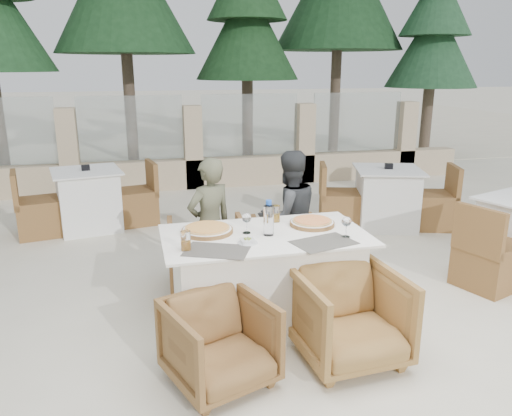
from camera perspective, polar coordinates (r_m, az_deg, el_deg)
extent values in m
plane|color=silver|center=(4.30, 1.04, -12.38)|extent=(80.00, 80.00, 0.00)
cube|color=beige|center=(17.80, -10.73, 9.15)|extent=(30.00, 16.00, 0.01)
cone|color=#1C4421|center=(11.22, -14.94, 21.68)|extent=(2.86, 2.86, 6.50)
cone|color=#1B401E|center=(11.14, -1.02, 18.35)|extent=(2.20, 2.20, 5.00)
cone|color=#1A401F|center=(12.48, 9.46, 22.04)|extent=(2.99, 2.99, 6.80)
cone|color=#234E2D|center=(12.04, 19.50, 16.11)|extent=(1.98, 1.98, 4.50)
cube|color=#534E47|center=(3.57, -4.50, -4.87)|extent=(0.53, 0.46, 0.00)
cube|color=#57534B|center=(3.75, 7.75, -3.93)|extent=(0.51, 0.41, 0.00)
cylinder|color=orange|center=(3.95, -5.59, -2.45)|extent=(0.53, 0.53, 0.05)
cylinder|color=#EC4E20|center=(4.14, 6.42, -1.66)|extent=(0.43, 0.43, 0.05)
cylinder|color=#A7C5DC|center=(3.85, 1.45, -1.12)|extent=(0.10, 0.10, 0.28)
cylinder|color=orange|center=(3.59, -8.03, -3.72)|extent=(0.08, 0.08, 0.14)
cylinder|color=#C78A1C|center=(4.20, 2.28, -0.65)|extent=(0.09, 0.09, 0.14)
imported|color=#9B6738|center=(4.69, -5.55, -5.45)|extent=(0.76, 0.78, 0.67)
imported|color=#9C6939|center=(4.97, 3.51, -4.58)|extent=(0.70, 0.72, 0.60)
imported|color=brown|center=(3.39, -4.17, -15.11)|extent=(0.81, 0.82, 0.59)
imported|color=olive|center=(3.67, 10.63, -12.10)|extent=(0.76, 0.78, 0.66)
imported|color=#575941|center=(4.59, -5.29, -1.97)|extent=(0.54, 0.46, 1.26)
imported|color=#383A3D|center=(4.80, 3.75, -1.01)|extent=(0.71, 0.60, 1.28)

